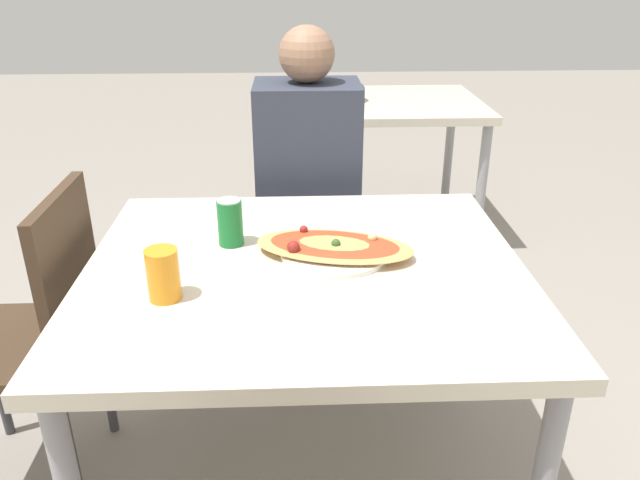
{
  "coord_description": "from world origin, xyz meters",
  "views": [
    {
      "loc": [
        -0.02,
        -1.38,
        1.44
      ],
      "look_at": [
        0.04,
        0.02,
        0.79
      ],
      "focal_mm": 35.0,
      "sensor_mm": 36.0,
      "label": 1
    }
  ],
  "objects_px": {
    "pizza_main": "(334,248)",
    "drink_glass": "(163,275)",
    "chair_far_seated": "(308,220)",
    "dining_table": "(305,290)",
    "person_seated": "(308,177)",
    "chair_side_left": "(36,328)",
    "soda_can": "(230,222)"
  },
  "relations": [
    {
      "from": "dining_table",
      "to": "chair_side_left",
      "type": "bearing_deg",
      "value": 172.84
    },
    {
      "from": "pizza_main",
      "to": "dining_table",
      "type": "bearing_deg",
      "value": -143.84
    },
    {
      "from": "pizza_main",
      "to": "chair_far_seated",
      "type": "bearing_deg",
      "value": 93.9
    },
    {
      "from": "chair_side_left",
      "to": "drink_glass",
      "type": "xyz_separation_m",
      "value": [
        0.42,
        -0.24,
        0.28
      ]
    },
    {
      "from": "person_seated",
      "to": "pizza_main",
      "type": "relative_size",
      "value": 2.79
    },
    {
      "from": "soda_can",
      "to": "drink_glass",
      "type": "xyz_separation_m",
      "value": [
        -0.12,
        -0.28,
        -0.0
      ]
    },
    {
      "from": "chair_side_left",
      "to": "pizza_main",
      "type": "relative_size",
      "value": 2.02
    },
    {
      "from": "chair_far_seated",
      "to": "chair_side_left",
      "type": "relative_size",
      "value": 1.0
    },
    {
      "from": "person_seated",
      "to": "drink_glass",
      "type": "bearing_deg",
      "value": 68.1
    },
    {
      "from": "dining_table",
      "to": "chair_far_seated",
      "type": "height_order",
      "value": "chair_far_seated"
    },
    {
      "from": "dining_table",
      "to": "pizza_main",
      "type": "relative_size",
      "value": 2.47
    },
    {
      "from": "chair_far_seated",
      "to": "person_seated",
      "type": "height_order",
      "value": "person_seated"
    },
    {
      "from": "person_seated",
      "to": "soda_can",
      "type": "xyz_separation_m",
      "value": [
        -0.22,
        -0.56,
        0.07
      ]
    },
    {
      "from": "chair_side_left",
      "to": "pizza_main",
      "type": "xyz_separation_m",
      "value": [
        0.81,
        -0.04,
        0.24
      ]
    },
    {
      "from": "dining_table",
      "to": "drink_glass",
      "type": "bearing_deg",
      "value": -154.62
    },
    {
      "from": "dining_table",
      "to": "chair_far_seated",
      "type": "bearing_deg",
      "value": 88.28
    },
    {
      "from": "chair_side_left",
      "to": "soda_can",
      "type": "distance_m",
      "value": 0.61
    },
    {
      "from": "person_seated",
      "to": "drink_glass",
      "type": "distance_m",
      "value": 0.91
    },
    {
      "from": "pizza_main",
      "to": "soda_can",
      "type": "bearing_deg",
      "value": 164.09
    },
    {
      "from": "dining_table",
      "to": "person_seated",
      "type": "bearing_deg",
      "value": 87.99
    },
    {
      "from": "pizza_main",
      "to": "drink_glass",
      "type": "xyz_separation_m",
      "value": [
        -0.39,
        -0.21,
        0.04
      ]
    },
    {
      "from": "dining_table",
      "to": "soda_can",
      "type": "height_order",
      "value": "soda_can"
    },
    {
      "from": "chair_side_left",
      "to": "soda_can",
      "type": "relative_size",
      "value": 7.14
    },
    {
      "from": "drink_glass",
      "to": "chair_far_seated",
      "type": "bearing_deg",
      "value": 70.49
    },
    {
      "from": "pizza_main",
      "to": "drink_glass",
      "type": "relative_size",
      "value": 3.7
    },
    {
      "from": "pizza_main",
      "to": "drink_glass",
      "type": "height_order",
      "value": "drink_glass"
    },
    {
      "from": "dining_table",
      "to": "pizza_main",
      "type": "bearing_deg",
      "value": 36.16
    },
    {
      "from": "chair_far_seated",
      "to": "soda_can",
      "type": "xyz_separation_m",
      "value": [
        -0.22,
        -0.68,
        0.29
      ]
    },
    {
      "from": "dining_table",
      "to": "pizza_main",
      "type": "distance_m",
      "value": 0.13
    },
    {
      "from": "chair_side_left",
      "to": "pizza_main",
      "type": "bearing_deg",
      "value": -92.61
    },
    {
      "from": "dining_table",
      "to": "person_seated",
      "type": "relative_size",
      "value": 0.88
    },
    {
      "from": "person_seated",
      "to": "drink_glass",
      "type": "relative_size",
      "value": 10.3
    }
  ]
}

